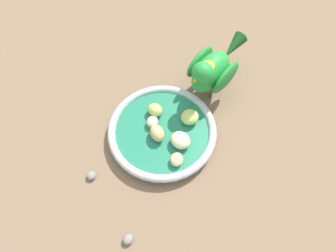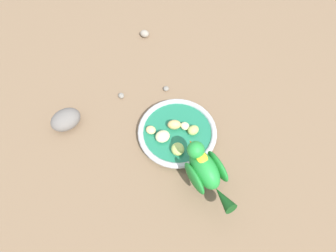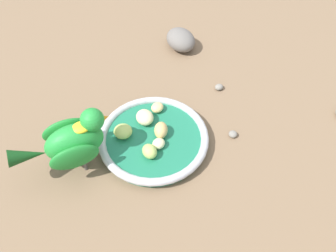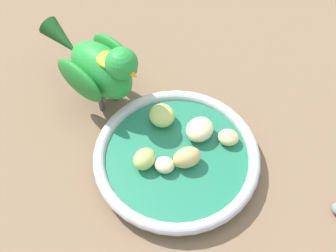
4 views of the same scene
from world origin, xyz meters
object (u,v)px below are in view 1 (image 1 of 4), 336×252
feeding_bowl (162,131)px  apple_piece_5 (152,122)px  parrot (212,69)px  pebble_1 (91,176)px  apple_piece_0 (181,140)px  apple_piece_1 (190,117)px  apple_piece_2 (157,133)px  apple_piece_3 (155,110)px  pebble_0 (128,239)px  apple_piece_4 (177,160)px

feeding_bowl → apple_piece_5: size_ratio=8.43×
parrot → pebble_1: 0.32m
feeding_bowl → apple_piece_0: 0.05m
apple_piece_1 → apple_piece_2: 0.07m
apple_piece_3 → apple_piece_5: (0.01, -0.02, -0.00)m
pebble_0 → apple_piece_1: bearing=105.8°
apple_piece_1 → apple_piece_4: 0.09m
parrot → pebble_0: parrot is taller
feeding_bowl → apple_piece_1: bearing=64.5°
apple_piece_2 → pebble_1: (-0.04, -0.14, -0.03)m
apple_piece_4 → pebble_1: apple_piece_4 is taller
apple_piece_2 → pebble_1: apple_piece_2 is taller
feeding_bowl → parrot: size_ratio=1.19×
apple_piece_5 → apple_piece_2: bearing=-28.3°
feeding_bowl → apple_piece_4: apple_piece_4 is taller
apple_piece_4 → pebble_0: 0.16m
apple_piece_3 → apple_piece_5: 0.03m
apple_piece_4 → parrot: bearing=109.7°
feeding_bowl → apple_piece_5: bearing=-174.5°
apple_piece_0 → pebble_0: (0.05, -0.19, -0.02)m
apple_piece_5 → pebble_0: (0.12, -0.19, -0.02)m
apple_piece_5 → pebble_1: 0.16m
apple_piece_1 → apple_piece_5: bearing=-131.5°
parrot → pebble_0: (0.09, -0.34, -0.07)m
apple_piece_2 → pebble_0: 0.20m
apple_piece_0 → apple_piece_3: size_ratio=1.24×
feeding_bowl → apple_piece_4: size_ratio=7.89×
apple_piece_2 → pebble_0: (0.09, -0.17, -0.03)m
apple_piece_5 → pebble_0: bearing=-57.7°
feeding_bowl → pebble_1: size_ratio=12.57×
apple_piece_3 → apple_piece_5: bearing=-59.2°
apple_piece_3 → apple_piece_2: bearing=-42.9°
apple_piece_3 → parrot: parrot is taller
apple_piece_4 → pebble_1: 0.17m
apple_piece_0 → apple_piece_4: apple_piece_0 is taller
feeding_bowl → parrot: (0.00, 0.15, 0.06)m
apple_piece_5 → apple_piece_0: bearing=4.1°
apple_piece_3 → parrot: 0.14m
apple_piece_2 → apple_piece_4: size_ratio=1.33×
feeding_bowl → apple_piece_1: 0.06m
apple_piece_0 → apple_piece_5: apple_piece_0 is taller
apple_piece_4 → parrot: size_ratio=0.15×
apple_piece_5 → parrot: 0.16m
apple_piece_0 → apple_piece_4: size_ratio=1.44×
apple_piece_1 → apple_piece_5: apple_piece_1 is taller
apple_piece_2 → parrot: size_ratio=0.20×
apple_piece_1 → apple_piece_3: (-0.06, -0.03, -0.00)m
apple_piece_4 → apple_piece_5: (-0.09, 0.03, 0.00)m
feeding_bowl → apple_piece_3: 0.05m
apple_piece_0 → pebble_1: apple_piece_0 is taller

